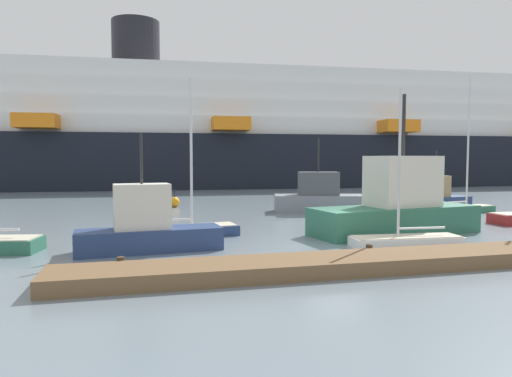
# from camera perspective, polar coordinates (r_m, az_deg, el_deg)

# --- Properties ---
(ground_plane) EXTENTS (600.00, 600.00, 0.00)m
(ground_plane) POSITION_cam_1_polar(r_m,az_deg,el_deg) (19.74, 9.87, -7.05)
(ground_plane) COLOR slate
(dock_pier) EXTENTS (21.38, 2.30, 0.59)m
(dock_pier) POSITION_cam_1_polar(r_m,az_deg,el_deg) (16.16, 15.72, -8.64)
(dock_pier) COLOR brown
(dock_pier) RESTS_ON ground_plane
(sailboat_0) EXTENTS (4.77, 1.63, 6.54)m
(sailboat_0) POSITION_cam_1_polar(r_m,az_deg,el_deg) (20.37, 18.09, -5.95)
(sailboat_0) COLOR white
(sailboat_0) RESTS_ON ground_plane
(sailboat_1) EXTENTS (5.31, 2.02, 7.40)m
(sailboat_1) POSITION_cam_1_polar(r_m,az_deg,el_deg) (22.02, -8.99, -4.98)
(sailboat_1) COLOR navy
(sailboat_1) RESTS_ON ground_plane
(sailboat_3) EXTENTS (5.43, 2.45, 9.07)m
(sailboat_3) POSITION_cam_1_polar(r_m,az_deg,el_deg) (33.97, 24.16, -2.09)
(sailboat_3) COLOR #2D6B51
(sailboat_3) RESTS_ON ground_plane
(fishing_boat_0) EXTENTS (5.78, 2.19, 4.66)m
(fishing_boat_0) POSITION_cam_1_polar(r_m,az_deg,el_deg) (18.79, -13.34, -4.73)
(fishing_boat_0) COLOR navy
(fishing_boat_0) RESTS_ON ground_plane
(fishing_boat_1) EXTENTS (8.85, 4.06, 6.79)m
(fishing_boat_1) POSITION_cam_1_polar(r_m,az_deg,el_deg) (23.56, 17.13, -2.11)
(fishing_boat_1) COLOR #2D6B51
(fishing_boat_1) RESTS_ON ground_plane
(fishing_boat_2) EXTENTS (5.80, 2.67, 4.33)m
(fishing_boat_2) POSITION_cam_1_polar(r_m,az_deg,el_deg) (38.37, 21.51, -0.83)
(fishing_boat_2) COLOR navy
(fishing_boat_2) RESTS_ON ground_plane
(fishing_boat_3) EXTENTS (6.97, 3.85, 5.09)m
(fishing_boat_3) POSITION_cam_1_polar(r_m,az_deg,el_deg) (32.02, 8.11, -1.12)
(fishing_boat_3) COLOR gray
(fishing_boat_3) RESTS_ON ground_plane
(channel_buoy_0) EXTENTS (0.78, 0.78, 1.48)m
(channel_buoy_0) POSITION_cam_1_polar(r_m,az_deg,el_deg) (35.53, -10.06, -1.65)
(channel_buoy_0) COLOR orange
(channel_buoy_0) RESTS_ON ground_plane
(cruise_ship) EXTENTS (122.34, 24.41, 21.52)m
(cruise_ship) POSITION_cam_1_polar(r_m,az_deg,el_deg) (65.39, 4.98, 6.50)
(cruise_ship) COLOR black
(cruise_ship) RESTS_ON ground_plane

